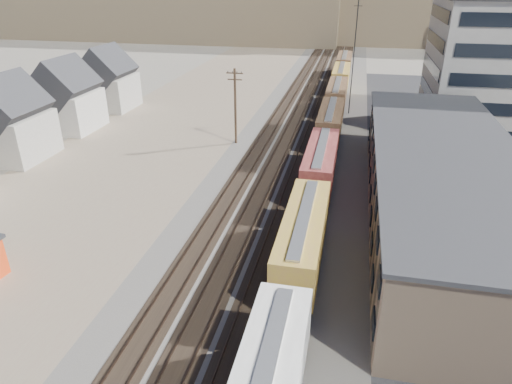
# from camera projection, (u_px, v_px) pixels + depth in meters

# --- Properties ---
(ballast_bed) EXTENTS (18.00, 200.00, 0.06)m
(ballast_bed) POSITION_uv_depth(u_px,v_px,m) (305.00, 129.00, 67.41)
(ballast_bed) COLOR #4C4742
(ballast_bed) RESTS_ON ground
(dirt_yard) EXTENTS (24.00, 180.00, 0.03)m
(dirt_yard) POSITION_uv_depth(u_px,v_px,m) (151.00, 142.00, 62.42)
(dirt_yard) COLOR #7A6554
(dirt_yard) RESTS_ON ground
(asphalt_lot) EXTENTS (26.00, 120.00, 0.04)m
(asphalt_lot) POSITION_uv_depth(u_px,v_px,m) (489.00, 184.00, 50.00)
(asphalt_lot) COLOR #232326
(asphalt_lot) RESTS_ON ground
(rail_tracks) EXTENTS (11.40, 200.00, 0.24)m
(rail_tracks) POSITION_uv_depth(u_px,v_px,m) (302.00, 129.00, 67.48)
(rail_tracks) COLOR black
(rail_tracks) RESTS_ON ground
(freight_train) EXTENTS (3.00, 119.74, 4.46)m
(freight_train) POSITION_uv_depth(u_px,v_px,m) (326.00, 140.00, 54.63)
(freight_train) COLOR black
(freight_train) RESTS_ON ground
(warehouse) EXTENTS (12.40, 40.40, 7.25)m
(warehouse) POSITION_uv_depth(u_px,v_px,m) (441.00, 185.00, 40.95)
(warehouse) COLOR tan
(warehouse) RESTS_ON ground
(utility_pole_north) EXTENTS (2.20, 0.32, 10.00)m
(utility_pole_north) POSITION_uv_depth(u_px,v_px,m) (235.00, 105.00, 59.71)
(utility_pole_north) COLOR #382619
(utility_pole_north) RESTS_ON ground
(radio_mast) EXTENTS (1.20, 0.16, 18.00)m
(radio_mast) POSITION_uv_depth(u_px,v_px,m) (354.00, 57.00, 71.16)
(radio_mast) COLOR black
(radio_mast) RESTS_ON ground
(parked_car_blue) EXTENTS (6.71, 5.72, 1.71)m
(parked_car_blue) POSITION_uv_depth(u_px,v_px,m) (493.00, 133.00, 63.12)
(parked_car_blue) COLOR #171A51
(parked_car_blue) RESTS_ON ground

